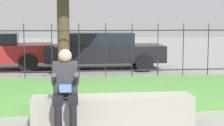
{
  "coord_description": "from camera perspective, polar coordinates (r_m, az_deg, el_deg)",
  "views": [
    {
      "loc": [
        -0.68,
        -6.03,
        1.74
      ],
      "look_at": [
        0.34,
        2.53,
        0.74
      ],
      "focal_mm": 60.0,
      "sensor_mm": 36.0,
      "label": 1
    }
  ],
  "objects": [
    {
      "name": "stone_bench",
      "position": [
        6.27,
        0.11,
        -7.43
      ],
      "size": [
        2.66,
        0.54,
        0.48
      ],
      "color": "gray",
      "rests_on": "ground_plane"
    },
    {
      "name": "ground_plane",
      "position": [
        6.32,
        -0.36,
        -9.35
      ],
      "size": [
        60.0,
        60.0,
        0.0
      ],
      "primitive_type": "plane",
      "color": "gray"
    },
    {
      "name": "car_parked_center",
      "position": [
        13.12,
        -1.34,
        2.04
      ],
      "size": [
        4.1,
        1.96,
        1.29
      ],
      "rotation": [
        0.0,
        0.0,
        -0.02
      ],
      "color": "black",
      "rests_on": "ground_plane"
    },
    {
      "name": "person_seated_reader",
      "position": [
        5.82,
        -7.11,
        -3.63
      ],
      "size": [
        0.42,
        0.73,
        1.28
      ],
      "color": "black",
      "rests_on": "ground_plane"
    },
    {
      "name": "iron_fence",
      "position": [
        10.29,
        -2.99,
        1.73
      ],
      "size": [
        8.82,
        0.03,
        1.64
      ],
      "color": "#232326",
      "rests_on": "ground_plane"
    },
    {
      "name": "grass_berm",
      "position": [
        8.5,
        -2.1,
        -4.45
      ],
      "size": [
        10.82,
        3.16,
        0.21
      ],
      "color": "#569342",
      "rests_on": "ground_plane"
    }
  ]
}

